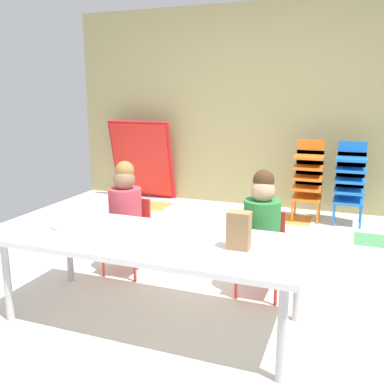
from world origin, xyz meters
TOP-DOWN VIEW (x-y plane):
  - ground_plane at (-0.01, 0.01)m, footprint 5.24×4.73m
  - back_wall at (0.00, 2.36)m, footprint 5.24×0.10m
  - craft_table at (-0.08, -0.82)m, footprint 1.90×0.76m
  - seated_child_near_camera at (-0.60, -0.21)m, footprint 0.34×0.34m
  - seated_child_middle_seat at (0.49, -0.21)m, footprint 0.32×0.32m
  - kid_chair_orange_stack at (0.60, 1.88)m, footprint 0.32×0.30m
  - kid_chair_blue_stack at (1.05, 1.88)m, footprint 0.32×0.30m
  - folded_activity_table at (-1.67, 2.16)m, footprint 0.90×0.29m
  - paper_bag_brown at (0.48, -0.83)m, footprint 0.13×0.09m
  - paper_plate_near_edge at (-0.72, -0.88)m, footprint 0.18×0.18m
  - paper_plate_center_table at (-0.24, -0.76)m, footprint 0.18×0.18m
  - donut_powdered_on_plate at (-0.72, -0.88)m, footprint 0.12×0.12m

SIDE VIEW (x-z plane):
  - ground_plane at x=-0.01m, z-range -0.02..0.00m
  - kid_chair_orange_stack at x=0.60m, z-range 0.06..0.98m
  - kid_chair_blue_stack at x=1.05m, z-range 0.06..0.98m
  - craft_table at x=-0.08m, z-range 0.24..0.80m
  - folded_activity_table at x=-1.67m, z-range -0.01..1.08m
  - seated_child_near_camera at x=-0.60m, z-range 0.10..1.01m
  - seated_child_middle_seat at x=0.49m, z-range 0.10..1.01m
  - paper_plate_near_edge at x=-0.72m, z-range 0.56..0.57m
  - paper_plate_center_table at x=-0.24m, z-range 0.56..0.57m
  - donut_powdered_on_plate at x=-0.72m, z-range 0.57..0.60m
  - paper_bag_brown at x=0.48m, z-range 0.56..0.78m
  - back_wall at x=0.00m, z-range 0.00..2.52m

